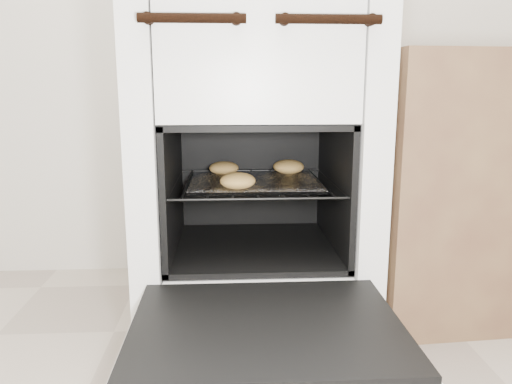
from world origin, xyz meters
TOP-DOWN VIEW (x-y plane):
  - stove at (0.08, 1.15)m, footprint 0.63×0.70m
  - oven_door at (0.08, 0.61)m, footprint 0.57×0.44m
  - oven_rack at (0.08, 1.08)m, footprint 0.46×0.44m
  - foil_sheet at (0.08, 1.06)m, footprint 0.36×0.32m
  - baked_rolls at (0.08, 1.09)m, footprint 0.31×0.34m
  - counter at (0.82, 1.20)m, footprint 0.83×0.59m

SIDE VIEW (x-z plane):
  - oven_door at x=0.08m, z-range 0.19..0.23m
  - counter at x=0.82m, z-range 0.00..0.80m
  - oven_rack at x=0.08m, z-range 0.43..0.43m
  - foil_sheet at x=0.08m, z-range 0.43..0.44m
  - baked_rolls at x=0.08m, z-range 0.44..0.48m
  - stove at x=0.08m, z-range -0.01..0.96m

